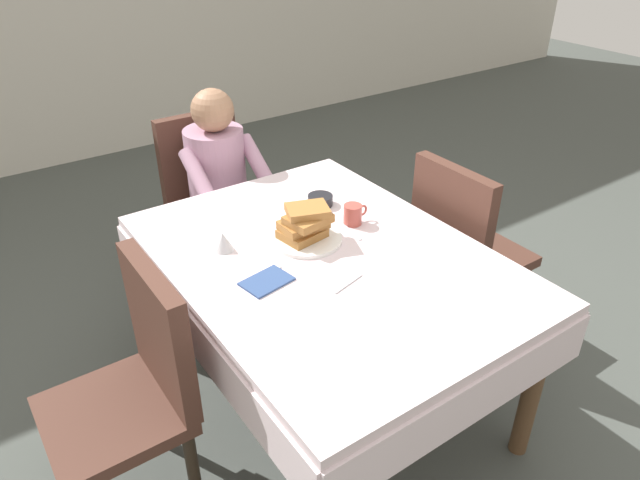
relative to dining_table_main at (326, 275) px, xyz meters
The scene contains 15 objects.
ground_plane 0.65m from the dining_table_main, ahead, with size 14.00×14.00×0.00m, color #474C47.
dining_table_main is the anchor object (origin of this frame).
chair_diner 1.18m from the dining_table_main, 87.40° to the left, with size 0.44×0.45×0.93m.
diner_person 1.02m from the dining_table_main, 87.00° to the left, with size 0.40×0.43×1.12m.
chair_right_side 0.78m from the dining_table_main, ahead, with size 0.45×0.44×0.93m.
chair_left_side 0.78m from the dining_table_main, behind, with size 0.45×0.44×0.93m.
plate_breakfast 0.17m from the dining_table_main, 91.62° to the left, with size 0.28×0.28×0.02m, color white.
breakfast_stack 0.22m from the dining_table_main, 91.81° to the left, with size 0.21×0.18×0.13m.
cup_coffee 0.30m from the dining_table_main, 30.99° to the left, with size 0.11×0.08×0.08m.
bowl_butter 0.43m from the dining_table_main, 58.37° to the left, with size 0.11×0.11×0.04m, color black.
syrup_pitcher 0.42m from the dining_table_main, 139.09° to the left, with size 0.08×0.08×0.07m.
fork_left_of_plate 0.24m from the dining_table_main, 149.50° to the left, with size 0.18×0.01×0.01m, color silver.
knife_right_of_plate 0.24m from the dining_table_main, 31.51° to the left, with size 0.20×0.01×0.01m, color silver.
spoon_near_edge 0.22m from the dining_table_main, 103.18° to the right, with size 0.15×0.01×0.01m, color silver.
napkin_folded 0.29m from the dining_table_main, behind, with size 0.17×0.12×0.01m, color #334C7F.
Camera 1 is at (-1.09, -1.52, 1.93)m, focal length 32.83 mm.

